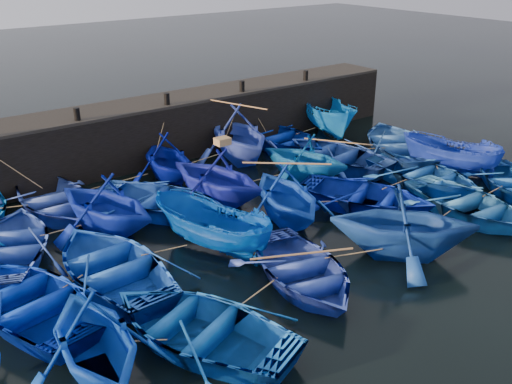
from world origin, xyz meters
TOP-DOWN VIEW (x-y plane):
  - ground at (0.00, 0.00)m, footprint 120.00×120.00m
  - quay_wall at (0.00, 10.50)m, footprint 26.00×2.50m
  - quay_top at (0.00, 10.50)m, footprint 26.00×2.50m
  - bollard_1 at (-4.00, 9.60)m, footprint 0.24×0.24m
  - bollard_2 at (0.00, 9.60)m, footprint 0.24×0.24m
  - bollard_3 at (4.00, 9.60)m, footprint 0.24×0.24m
  - bollard_4 at (8.00, 9.60)m, footprint 0.24×0.24m
  - boat_1 at (-6.02, 7.41)m, footprint 3.55×4.95m
  - boat_2 at (-1.26, 7.55)m, footprint 3.98×4.41m
  - boat_3 at (2.51, 7.82)m, footprint 5.24×5.73m
  - boat_4 at (5.09, 7.94)m, footprint 4.10×5.49m
  - boat_5 at (8.35, 8.15)m, footprint 3.73×5.45m
  - boat_6 at (-8.23, 4.80)m, footprint 5.35×6.05m
  - boat_7 at (-5.11, 4.73)m, footprint 4.81×5.18m
  - boat_8 at (-2.98, 5.01)m, footprint 5.86×6.32m
  - boat_9 at (-0.88, 4.45)m, footprint 4.69×5.14m
  - boat_10 at (3.31, 4.28)m, footprint 4.40×4.73m
  - boat_11 at (5.60, 4.70)m, footprint 4.48×5.72m
  - boat_12 at (8.81, 3.96)m, footprint 6.48×7.05m
  - boat_13 at (-8.70, 1.44)m, footprint 4.53×5.69m
  - boat_14 at (-6.24, 1.76)m, footprint 3.97×5.41m
  - boat_15 at (-3.04, 1.49)m, footprint 3.08×4.61m
  - boat_16 at (0.17, 1.70)m, footprint 4.55×4.96m
  - boat_17 at (3.26, 0.83)m, footprint 5.41×6.08m
  - boat_18 at (6.73, 0.91)m, footprint 3.81×5.16m
  - boat_19 at (8.74, 1.13)m, footprint 3.26×4.38m
  - boat_20 at (-8.19, -1.74)m, footprint 3.86×4.35m
  - boat_21 at (-5.74, -2.17)m, footprint 5.33×6.13m
  - boat_22 at (-2.01, -1.63)m, footprint 4.40×5.37m
  - boat_23 at (1.55, -2.27)m, footprint 5.92×5.91m
  - boat_24 at (5.68, -1.83)m, footprint 4.00×5.28m
  - wooden_crate at (-0.58, 4.45)m, footprint 0.52×0.42m
  - mooring_ropes at (0.04, 4.92)m, footprint 17.10×11.81m
  - loose_oars at (1.57, 3.15)m, footprint 9.86×11.53m

SIDE VIEW (x-z plane):
  - ground at x=0.00m, z-range 0.00..0.00m
  - boat_22 at x=-2.01m, z-range 0.00..0.98m
  - boat_1 at x=-6.02m, z-range 0.00..1.03m
  - boat_24 at x=5.68m, z-range 0.00..1.03m
  - boat_18 at x=6.73m, z-range 0.00..1.03m
  - boat_6 at x=-8.23m, z-range 0.00..1.04m
  - boat_17 at x=3.26m, z-range 0.00..1.04m
  - boat_13 at x=-8.70m, z-range 0.00..1.06m
  - boat_21 at x=-5.74m, z-range 0.00..1.06m
  - boat_8 at x=-2.98m, z-range 0.00..1.07m
  - boat_11 at x=5.60m, z-range 0.00..1.08m
  - boat_4 at x=5.09m, z-range 0.00..1.09m
  - boat_14 at x=-6.24m, z-range 0.00..1.09m
  - boat_12 at x=8.81m, z-range 0.00..1.19m
  - boat_19 at x=8.74m, z-range 0.00..1.60m
  - boat_15 at x=-3.04m, z-range 0.00..1.67m
  - mooring_ropes at x=0.04m, z-range -0.16..1.94m
  - boat_5 at x=8.35m, z-range 0.00..1.97m
  - boat_10 at x=3.31m, z-range 0.00..2.04m
  - boat_2 at x=-1.26m, z-range 0.00..2.04m
  - boat_20 at x=-8.19m, z-range 0.00..2.11m
  - boat_16 at x=0.17m, z-range 0.00..2.20m
  - boat_7 at x=-5.11m, z-range 0.00..2.23m
  - boat_9 at x=-0.88m, z-range 0.00..2.30m
  - boat_23 at x=1.55m, z-range 0.00..2.37m
  - quay_wall at x=0.00m, z-range 0.00..2.50m
  - boat_3 at x=2.51m, z-range 0.00..2.56m
  - loose_oars at x=1.57m, z-range 0.91..2.56m
  - wooden_crate at x=-0.58m, z-range 2.30..2.56m
  - quay_top at x=0.00m, z-range 2.50..2.62m
  - bollard_1 at x=-4.00m, z-range 2.62..3.12m
  - bollard_2 at x=0.00m, z-range 2.62..3.12m
  - bollard_3 at x=4.00m, z-range 2.62..3.12m
  - bollard_4 at x=8.00m, z-range 2.62..3.12m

